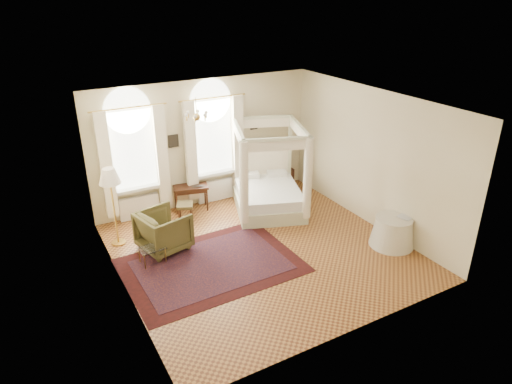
{
  "coord_description": "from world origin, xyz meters",
  "views": [
    {
      "loc": [
        -4.37,
        -7.55,
        5.37
      ],
      "look_at": [
        0.08,
        0.4,
        1.26
      ],
      "focal_mm": 32.0,
      "sensor_mm": 36.0,
      "label": 1
    }
  ],
  "objects_px": {
    "nightstand": "(284,178)",
    "armchair": "(164,231)",
    "stool": "(185,207)",
    "coffee_table": "(152,249)",
    "writing_desk": "(191,189)",
    "floor_lamp": "(110,180)",
    "side_table": "(393,232)",
    "canopy_bed": "(268,191)"
  },
  "relations": [
    {
      "from": "nightstand",
      "to": "writing_desk",
      "type": "height_order",
      "value": "writing_desk"
    },
    {
      "from": "coffee_table",
      "to": "stool",
      "type": "bearing_deg",
      "value": 48.5
    },
    {
      "from": "floor_lamp",
      "to": "stool",
      "type": "bearing_deg",
      "value": 10.0
    },
    {
      "from": "stool",
      "to": "floor_lamp",
      "type": "xyz_separation_m",
      "value": [
        -1.76,
        -0.31,
        1.19
      ]
    },
    {
      "from": "writing_desk",
      "to": "armchair",
      "type": "xyz_separation_m",
      "value": [
        -1.27,
        -1.56,
        -0.11
      ]
    },
    {
      "from": "floor_lamp",
      "to": "side_table",
      "type": "xyz_separation_m",
      "value": [
        5.4,
        -3.1,
        -1.23
      ]
    },
    {
      "from": "canopy_bed",
      "to": "stool",
      "type": "distance_m",
      "value": 2.18
    },
    {
      "from": "armchair",
      "to": "nightstand",
      "type": "bearing_deg",
      "value": -83.28
    },
    {
      "from": "nightstand",
      "to": "armchair",
      "type": "relative_size",
      "value": 0.6
    },
    {
      "from": "writing_desk",
      "to": "coffee_table",
      "type": "relative_size",
      "value": 1.72
    },
    {
      "from": "stool",
      "to": "side_table",
      "type": "xyz_separation_m",
      "value": [
        3.64,
        -3.41,
        -0.04
      ]
    },
    {
      "from": "canopy_bed",
      "to": "stool",
      "type": "xyz_separation_m",
      "value": [
        -2.12,
        0.49,
        -0.14
      ]
    },
    {
      "from": "writing_desk",
      "to": "armchair",
      "type": "relative_size",
      "value": 0.97
    },
    {
      "from": "floor_lamp",
      "to": "writing_desk",
      "type": "bearing_deg",
      "value": 20.88
    },
    {
      "from": "nightstand",
      "to": "stool",
      "type": "bearing_deg",
      "value": -171.25
    },
    {
      "from": "floor_lamp",
      "to": "side_table",
      "type": "distance_m",
      "value": 6.35
    },
    {
      "from": "stool",
      "to": "floor_lamp",
      "type": "height_order",
      "value": "floor_lamp"
    },
    {
      "from": "armchair",
      "to": "coffee_table",
      "type": "bearing_deg",
      "value": 121.87
    },
    {
      "from": "stool",
      "to": "coffee_table",
      "type": "height_order",
      "value": "stool"
    },
    {
      "from": "canopy_bed",
      "to": "armchair",
      "type": "relative_size",
      "value": 2.52
    },
    {
      "from": "canopy_bed",
      "to": "writing_desk",
      "type": "bearing_deg",
      "value": 150.58
    },
    {
      "from": "coffee_table",
      "to": "floor_lamp",
      "type": "relative_size",
      "value": 0.31
    },
    {
      "from": "nightstand",
      "to": "floor_lamp",
      "type": "bearing_deg",
      "value": -170.81
    },
    {
      "from": "armchair",
      "to": "writing_desk",
      "type": "bearing_deg",
      "value": -52.95
    },
    {
      "from": "canopy_bed",
      "to": "side_table",
      "type": "relative_size",
      "value": 2.52
    },
    {
      "from": "canopy_bed",
      "to": "armchair",
      "type": "height_order",
      "value": "canopy_bed"
    },
    {
      "from": "stool",
      "to": "coffee_table",
      "type": "bearing_deg",
      "value": -131.5
    },
    {
      "from": "canopy_bed",
      "to": "writing_desk",
      "type": "relative_size",
      "value": 2.59
    },
    {
      "from": "nightstand",
      "to": "armchair",
      "type": "xyz_separation_m",
      "value": [
        -4.15,
        -1.56,
        0.15
      ]
    },
    {
      "from": "stool",
      "to": "coffee_table",
      "type": "xyz_separation_m",
      "value": [
        -1.32,
        -1.49,
        -0.05
      ]
    },
    {
      "from": "nightstand",
      "to": "floor_lamp",
      "type": "xyz_separation_m",
      "value": [
        -5.01,
        -0.81,
        1.26
      ]
    },
    {
      "from": "armchair",
      "to": "coffee_table",
      "type": "distance_m",
      "value": 0.61
    },
    {
      "from": "nightstand",
      "to": "side_table",
      "type": "bearing_deg",
      "value": -84.32
    },
    {
      "from": "writing_desk",
      "to": "side_table",
      "type": "distance_m",
      "value": 5.11
    },
    {
      "from": "writing_desk",
      "to": "coffee_table",
      "type": "distance_m",
      "value": 2.62
    },
    {
      "from": "stool",
      "to": "armchair",
      "type": "distance_m",
      "value": 1.4
    },
    {
      "from": "writing_desk",
      "to": "floor_lamp",
      "type": "height_order",
      "value": "floor_lamp"
    },
    {
      "from": "side_table",
      "to": "canopy_bed",
      "type": "bearing_deg",
      "value": 117.45
    },
    {
      "from": "side_table",
      "to": "stool",
      "type": "bearing_deg",
      "value": 136.85
    },
    {
      "from": "armchair",
      "to": "floor_lamp",
      "type": "relative_size",
      "value": 0.55
    },
    {
      "from": "canopy_bed",
      "to": "stool",
      "type": "relative_size",
      "value": 4.83
    },
    {
      "from": "nightstand",
      "to": "writing_desk",
      "type": "xyz_separation_m",
      "value": [
        -2.89,
        0.0,
        0.27
      ]
    }
  ]
}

